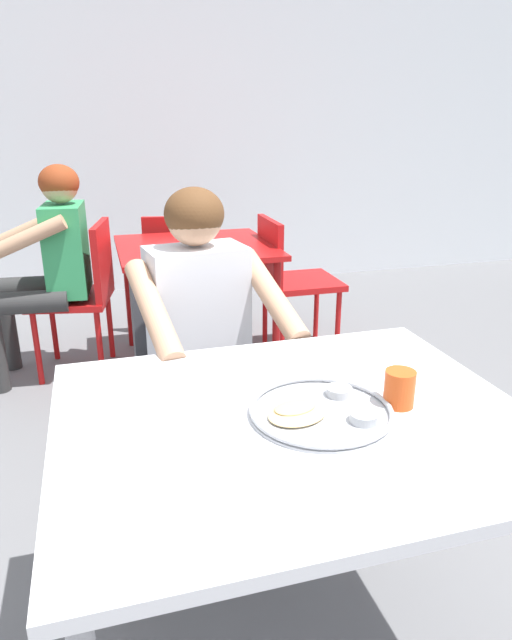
{
  "coord_description": "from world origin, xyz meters",
  "views": [
    {
      "loc": [
        -0.47,
        -1.08,
        1.39
      ],
      "look_at": [
        -0.09,
        0.25,
        0.9
      ],
      "focal_mm": 31.57,
      "sensor_mm": 36.0,
      "label": 1
    }
  ],
  "objects_px": {
    "table_foreground": "(294,443)",
    "chair_red_far": "(173,263)",
    "diner_foreground": "(207,329)",
    "drinking_cup": "(400,387)",
    "table_background_red": "(196,259)",
    "chair_red_right": "(289,275)",
    "chair_red_left": "(85,287)",
    "chair_foreground": "(192,365)",
    "thali_tray": "(321,410)",
    "patron_background": "(49,255)"
  },
  "relations": [
    {
      "from": "diner_foreground",
      "to": "chair_red_far",
      "type": "height_order",
      "value": "diner_foreground"
    },
    {
      "from": "table_background_red",
      "to": "diner_foreground",
      "type": "bearing_deg",
      "value": -98.71
    },
    {
      "from": "chair_foreground",
      "to": "diner_foreground",
      "type": "height_order",
      "value": "diner_foreground"
    },
    {
      "from": "thali_tray",
      "to": "chair_red_left",
      "type": "height_order",
      "value": "chair_red_left"
    },
    {
      "from": "thali_tray",
      "to": "chair_red_left",
      "type": "xyz_separation_m",
      "value": [
        -0.54,
        2.11,
        -0.25
      ]
    },
    {
      "from": "table_foreground",
      "to": "table_background_red",
      "type": "relative_size",
      "value": 1.25
    },
    {
      "from": "table_background_red",
      "to": "thali_tray",
      "type": "bearing_deg",
      "value": -92.33
    },
    {
      "from": "table_background_red",
      "to": "chair_red_left",
      "type": "bearing_deg",
      "value": 176.6
    },
    {
      "from": "chair_red_far",
      "to": "drinking_cup",
      "type": "bearing_deg",
      "value": -86.52
    },
    {
      "from": "table_background_red",
      "to": "chair_red_left",
      "type": "distance_m",
      "value": 0.64
    },
    {
      "from": "table_background_red",
      "to": "chair_red_right",
      "type": "height_order",
      "value": "chair_red_right"
    },
    {
      "from": "chair_red_left",
      "to": "chair_red_far",
      "type": "relative_size",
      "value": 1.07
    },
    {
      "from": "chair_red_far",
      "to": "chair_red_right",
      "type": "bearing_deg",
      "value": -45.08
    },
    {
      "from": "drinking_cup",
      "to": "thali_tray",
      "type": "bearing_deg",
      "value": 177.12
    },
    {
      "from": "thali_tray",
      "to": "patron_background",
      "type": "bearing_deg",
      "value": 108.8
    },
    {
      "from": "table_background_red",
      "to": "chair_red_right",
      "type": "distance_m",
      "value": 0.58
    },
    {
      "from": "table_foreground",
      "to": "chair_red_far",
      "type": "distance_m",
      "value": 2.66
    },
    {
      "from": "drinking_cup",
      "to": "table_background_red",
      "type": "height_order",
      "value": "drinking_cup"
    },
    {
      "from": "table_foreground",
      "to": "diner_foreground",
      "type": "distance_m",
      "value": 0.73
    },
    {
      "from": "table_background_red",
      "to": "chair_red_left",
      "type": "xyz_separation_m",
      "value": [
        -0.63,
        0.04,
        -0.12
      ]
    },
    {
      "from": "diner_foreground",
      "to": "chair_foreground",
      "type": "bearing_deg",
      "value": 96.31
    },
    {
      "from": "chair_red_left",
      "to": "chair_red_right",
      "type": "height_order",
      "value": "chair_red_left"
    },
    {
      "from": "thali_tray",
      "to": "table_background_red",
      "type": "height_order",
      "value": "thali_tray"
    },
    {
      "from": "chair_foreground",
      "to": "chair_red_far",
      "type": "height_order",
      "value": "chair_foreground"
    },
    {
      "from": "drinking_cup",
      "to": "table_background_red",
      "type": "distance_m",
      "value": 2.09
    },
    {
      "from": "chair_foreground",
      "to": "patron_background",
      "type": "bearing_deg",
      "value": 116.64
    },
    {
      "from": "thali_tray",
      "to": "drinking_cup",
      "type": "bearing_deg",
      "value": -2.88
    },
    {
      "from": "diner_foreground",
      "to": "drinking_cup",
      "type": "bearing_deg",
      "value": -67.31
    },
    {
      "from": "chair_foreground",
      "to": "diner_foreground",
      "type": "distance_m",
      "value": 0.31
    },
    {
      "from": "thali_tray",
      "to": "chair_red_right",
      "type": "xyz_separation_m",
      "value": [
        0.65,
        2.05,
        -0.26
      ]
    },
    {
      "from": "diner_foreground",
      "to": "chair_red_right",
      "type": "relative_size",
      "value": 1.4
    },
    {
      "from": "drinking_cup",
      "to": "chair_red_right",
      "type": "bearing_deg",
      "value": 77.6
    },
    {
      "from": "chair_foreground",
      "to": "patron_background",
      "type": "xyz_separation_m",
      "value": [
        -0.57,
        1.13,
        0.23
      ]
    },
    {
      "from": "thali_tray",
      "to": "drinking_cup",
      "type": "distance_m",
      "value": 0.2
    },
    {
      "from": "drinking_cup",
      "to": "chair_red_far",
      "type": "bearing_deg",
      "value": 93.48
    },
    {
      "from": "drinking_cup",
      "to": "table_background_red",
      "type": "bearing_deg",
      "value": 93.02
    },
    {
      "from": "table_foreground",
      "to": "chair_red_far",
      "type": "bearing_deg",
      "value": 88.03
    },
    {
      "from": "drinking_cup",
      "to": "chair_red_far",
      "type": "relative_size",
      "value": 0.11
    },
    {
      "from": "thali_tray",
      "to": "table_foreground",
      "type": "bearing_deg",
      "value": 167.54
    },
    {
      "from": "chair_red_left",
      "to": "chair_red_right",
      "type": "relative_size",
      "value": 1.02
    },
    {
      "from": "chair_red_left",
      "to": "patron_background",
      "type": "relative_size",
      "value": 0.73
    },
    {
      "from": "thali_tray",
      "to": "chair_red_far",
      "type": "distance_m",
      "value": 2.68
    },
    {
      "from": "diner_foreground",
      "to": "chair_red_left",
      "type": "relative_size",
      "value": 1.37
    },
    {
      "from": "drinking_cup",
      "to": "table_background_red",
      "type": "relative_size",
      "value": 0.1
    },
    {
      "from": "chair_red_left",
      "to": "chair_foreground",
      "type": "bearing_deg",
      "value": -70.9
    },
    {
      "from": "chair_foreground",
      "to": "table_background_red",
      "type": "xyz_separation_m",
      "value": [
        0.23,
        1.12,
        0.15
      ]
    },
    {
      "from": "chair_foreground",
      "to": "diner_foreground",
      "type": "xyz_separation_m",
      "value": [
        0.02,
        -0.21,
        0.23
      ]
    },
    {
      "from": "chair_red_left",
      "to": "drinking_cup",
      "type": "bearing_deg",
      "value": -70.81
    },
    {
      "from": "chair_foreground",
      "to": "table_background_red",
      "type": "bearing_deg",
      "value": 78.48
    },
    {
      "from": "chair_red_right",
      "to": "chair_red_left",
      "type": "bearing_deg",
      "value": 176.99
    }
  ]
}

